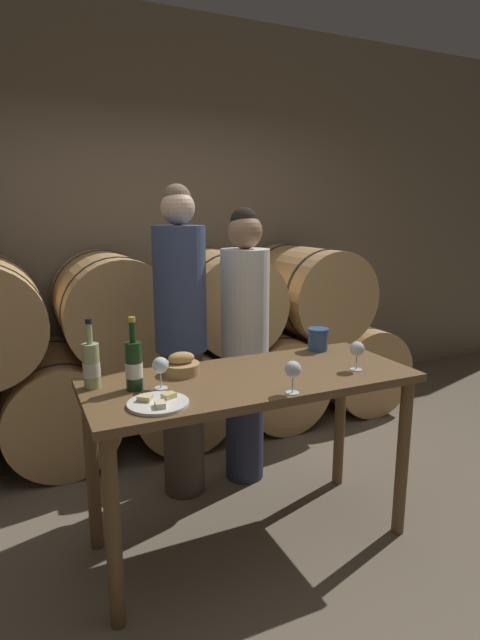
# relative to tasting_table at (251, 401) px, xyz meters

# --- Properties ---
(ground_plane) EXTENTS (10.00, 10.00, 0.00)m
(ground_plane) POSITION_rel_tasting_table_xyz_m (0.00, 0.00, -0.76)
(ground_plane) COLOR #726654
(stone_wall_back) EXTENTS (10.00, 0.12, 3.20)m
(stone_wall_back) POSITION_rel_tasting_table_xyz_m (0.00, 2.04, 0.84)
(stone_wall_back) COLOR #7F705B
(stone_wall_back) RESTS_ON ground_plane
(barrel_stack) EXTENTS (3.94, 0.97, 1.40)m
(barrel_stack) POSITION_rel_tasting_table_xyz_m (0.00, 1.44, -0.10)
(barrel_stack) COLOR tan
(barrel_stack) RESTS_ON ground_plane
(tasting_table) EXTENTS (1.59, 0.66, 0.89)m
(tasting_table) POSITION_rel_tasting_table_xyz_m (0.00, 0.00, 0.00)
(tasting_table) COLOR brown
(tasting_table) RESTS_ON ground_plane
(person_left) EXTENTS (0.30, 0.30, 1.81)m
(person_left) POSITION_rel_tasting_table_xyz_m (-0.16, 0.59, 0.18)
(person_left) COLOR #4C4238
(person_left) RESTS_ON ground_plane
(person_right) EXTENTS (0.29, 0.29, 1.69)m
(person_right) POSITION_rel_tasting_table_xyz_m (0.24, 0.59, 0.13)
(person_right) COLOR #2D334C
(person_right) RESTS_ON ground_plane
(wine_bottle_red) EXTENTS (0.08, 0.08, 0.33)m
(wine_bottle_red) POSITION_rel_tasting_table_xyz_m (-0.55, 0.05, 0.24)
(wine_bottle_red) COLOR #193819
(wine_bottle_red) RESTS_ON tasting_table
(wine_bottle_white) EXTENTS (0.08, 0.08, 0.32)m
(wine_bottle_white) POSITION_rel_tasting_table_xyz_m (-0.72, 0.15, 0.24)
(wine_bottle_white) COLOR #ADBC7F
(wine_bottle_white) RESTS_ON tasting_table
(blue_crock) EXTENTS (0.12, 0.12, 0.13)m
(blue_crock) POSITION_rel_tasting_table_xyz_m (0.55, 0.26, 0.20)
(blue_crock) COLOR #335693
(blue_crock) RESTS_ON tasting_table
(bread_basket) EXTENTS (0.18, 0.18, 0.11)m
(bread_basket) POSITION_rel_tasting_table_xyz_m (-0.30, 0.17, 0.17)
(bread_basket) COLOR tan
(bread_basket) RESTS_ON tasting_table
(cheese_plate) EXTENTS (0.25, 0.25, 0.04)m
(cheese_plate) POSITION_rel_tasting_table_xyz_m (-0.51, -0.18, 0.14)
(cheese_plate) COLOR white
(cheese_plate) RESTS_ON tasting_table
(wine_glass_far_left) EXTENTS (0.07, 0.07, 0.15)m
(wine_glass_far_left) POSITION_rel_tasting_table_xyz_m (-0.45, 0.01, 0.24)
(wine_glass_far_left) COLOR white
(wine_glass_far_left) RESTS_ON tasting_table
(wine_glass_left) EXTENTS (0.07, 0.07, 0.15)m
(wine_glass_left) POSITION_rel_tasting_table_xyz_m (0.06, -0.29, 0.24)
(wine_glass_left) COLOR white
(wine_glass_left) RESTS_ON tasting_table
(wine_glass_center) EXTENTS (0.07, 0.07, 0.15)m
(wine_glass_center) POSITION_rel_tasting_table_xyz_m (0.52, -0.14, 0.24)
(wine_glass_center) COLOR white
(wine_glass_center) RESTS_ON tasting_table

